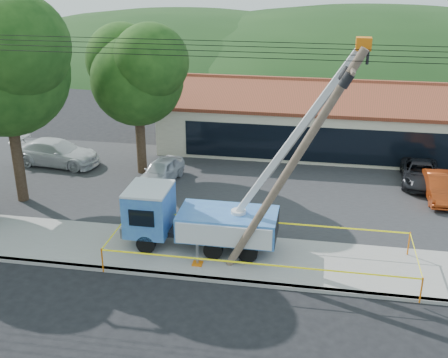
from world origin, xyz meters
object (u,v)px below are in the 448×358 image
object	(u,v)px
car_silver	(162,183)
car_white	(58,166)
leaning_pole	(298,156)
car_dark	(419,185)
car_red	(438,200)
utility_truck	(198,216)

from	to	relation	value
car_silver	car_white	world-z (taller)	car_white
leaning_pole	car_dark	xyz separation A→B (m)	(6.55, 10.75, -5.16)
car_red	utility_truck	bearing A→B (deg)	-147.75
car_silver	car_dark	world-z (taller)	car_silver
leaning_pole	car_white	xyz separation A→B (m)	(-15.10, 10.00, -5.16)
car_white	utility_truck	bearing A→B (deg)	-123.26
car_silver	car_white	bearing A→B (deg)	177.04
car_red	car_dark	xyz separation A→B (m)	(-0.72, 2.03, 0.00)
car_silver	car_dark	distance (m)	14.72
car_white	car_red	bearing A→B (deg)	-87.84
car_silver	car_red	xyz separation A→B (m)	(15.25, 0.34, 0.00)
car_white	car_silver	bearing A→B (deg)	-97.40
utility_truck	car_silver	size ratio (longest dim) A/B	2.54
utility_truck	car_red	size ratio (longest dim) A/B	2.44
car_white	leaning_pole	bearing A→B (deg)	-118.09
car_white	car_dark	size ratio (longest dim) A/B	1.21
car_silver	leaning_pole	bearing A→B (deg)	-36.52
car_red	leaning_pole	bearing A→B (deg)	-130.27
leaning_pole	car_silver	world-z (taller)	leaning_pole
utility_truck	car_red	world-z (taller)	utility_truck
utility_truck	car_silver	world-z (taller)	utility_truck
leaning_pole	car_white	size ratio (longest dim) A/B	1.72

